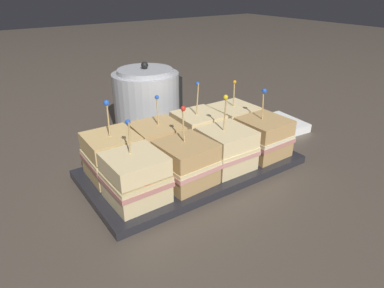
{
  "coord_description": "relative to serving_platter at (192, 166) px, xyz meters",
  "views": [
    {
      "loc": [
        -0.4,
        -0.58,
        0.41
      ],
      "look_at": [
        0.0,
        0.0,
        0.07
      ],
      "focal_mm": 32.0,
      "sensor_mm": 36.0,
      "label": 1
    }
  ],
  "objects": [
    {
      "name": "napkin_stack",
      "position": [
        0.35,
        0.06,
        0.0
      ],
      "size": [
        0.15,
        0.15,
        0.02
      ],
      "color": "white",
      "rests_on": "ground_plane"
    },
    {
      "name": "sandwich_back_far_left",
      "position": [
        -0.17,
        0.06,
        0.06
      ],
      "size": [
        0.11,
        0.11,
        0.17
      ],
      "color": "tan",
      "rests_on": "serving_platter"
    },
    {
      "name": "sandwich_front_far_left",
      "position": [
        -0.17,
        -0.06,
        0.06
      ],
      "size": [
        0.11,
        0.11,
        0.16
      ],
      "color": "beige",
      "rests_on": "serving_platter"
    },
    {
      "name": "sandwich_back_center_left",
      "position": [
        -0.06,
        0.06,
        0.05
      ],
      "size": [
        0.11,
        0.11,
        0.16
      ],
      "color": "tan",
      "rests_on": "serving_platter"
    },
    {
      "name": "kettle_steel",
      "position": [
        0.03,
        0.28,
        0.08
      ],
      "size": [
        0.21,
        0.19,
        0.2
      ],
      "color": "#B7BABF",
      "rests_on": "ground_plane"
    },
    {
      "name": "sandwich_front_far_right",
      "position": [
        0.17,
        -0.06,
        0.05
      ],
      "size": [
        0.11,
        0.11,
        0.16
      ],
      "color": "tan",
      "rests_on": "serving_platter"
    },
    {
      "name": "sandwich_back_far_right",
      "position": [
        0.17,
        0.06,
        0.05
      ],
      "size": [
        0.11,
        0.11,
        0.16
      ],
      "color": "beige",
      "rests_on": "serving_platter"
    },
    {
      "name": "sandwich_front_center_left",
      "position": [
        -0.06,
        -0.06,
        0.05
      ],
      "size": [
        0.11,
        0.11,
        0.17
      ],
      "color": "tan",
      "rests_on": "serving_platter"
    },
    {
      "name": "serving_platter",
      "position": [
        0.0,
        0.0,
        0.0
      ],
      "size": [
        0.49,
        0.26,
        0.02
      ],
      "color": "#232328",
      "rests_on": "ground_plane"
    },
    {
      "name": "sandwich_front_center_right",
      "position": [
        0.06,
        -0.06,
        0.05
      ],
      "size": [
        0.11,
        0.11,
        0.17
      ],
      "color": "beige",
      "rests_on": "serving_platter"
    },
    {
      "name": "ground_plane",
      "position": [
        0.0,
        0.0,
        -0.01
      ],
      "size": [
        6.0,
        6.0,
        0.0
      ],
      "primitive_type": "plane",
      "color": "#4C4238"
    },
    {
      "name": "sandwich_back_center_right",
      "position": [
        0.06,
        0.05,
        0.06
      ],
      "size": [
        0.11,
        0.11,
        0.18
      ],
      "color": "beige",
      "rests_on": "serving_platter"
    }
  ]
}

